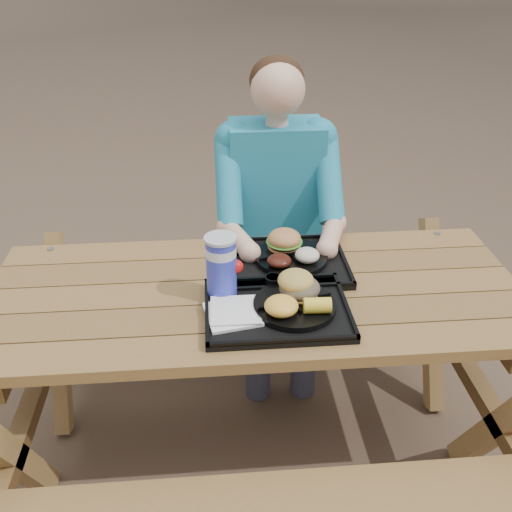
{
  "coord_description": "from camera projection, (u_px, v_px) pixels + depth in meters",
  "views": [
    {
      "loc": [
        -0.13,
        -1.59,
        1.81
      ],
      "look_at": [
        0.0,
        0.0,
        0.88
      ],
      "focal_mm": 40.0,
      "sensor_mm": 36.0,
      "label": 1
    }
  ],
  "objects": [
    {
      "name": "plate_near",
      "position": [
        295.0,
        305.0,
        1.78
      ],
      "size": [
        0.26,
        0.26,
        0.02
      ],
      "primitive_type": "cylinder",
      "color": "black",
      "rests_on": "tray_near"
    },
    {
      "name": "ground",
      "position": [
        256.0,
        445.0,
        2.29
      ],
      "size": [
        60.0,
        60.0,
        0.0
      ],
      "primitive_type": "plane",
      "color": "#999999",
      "rests_on": "ground"
    },
    {
      "name": "tray_near",
      "position": [
        277.0,
        310.0,
        1.79
      ],
      "size": [
        0.45,
        0.35,
        0.02
      ],
      "primitive_type": "cube",
      "color": "black",
      "rests_on": "picnic_table"
    },
    {
      "name": "picnic_table",
      "position": [
        256.0,
        374.0,
        2.1
      ],
      "size": [
        1.8,
        1.49,
        0.75
      ],
      "primitive_type": null,
      "color": "#999999",
      "rests_on": "ground"
    },
    {
      "name": "sandwich",
      "position": [
        300.0,
        278.0,
        1.78
      ],
      "size": [
        0.12,
        0.12,
        0.13
      ],
      "primitive_type": null,
      "color": "gold",
      "rests_on": "plate_near"
    },
    {
      "name": "mac_cheese",
      "position": [
        281.0,
        306.0,
        1.72
      ],
      "size": [
        0.1,
        0.1,
        0.05
      ],
      "primitive_type": "ellipsoid",
      "color": "yellow",
      "rests_on": "plate_near"
    },
    {
      "name": "diner",
      "position": [
        275.0,
        234.0,
        2.49
      ],
      "size": [
        0.48,
        0.84,
        1.28
      ],
      "primitive_type": null,
      "color": "teal",
      "rests_on": "ground"
    },
    {
      "name": "potato_salad",
      "position": [
        307.0,
        255.0,
        1.99
      ],
      "size": [
        0.09,
        0.09,
        0.05
      ],
      "primitive_type": "ellipsoid",
      "color": "beige",
      "rests_on": "plate_far"
    },
    {
      "name": "cutlery_far",
      "position": [
        237.0,
        261.0,
        2.03
      ],
      "size": [
        0.07,
        0.18,
        0.01
      ],
      "primitive_type": "cube",
      "rotation": [
        0.0,
        0.0,
        -0.24
      ],
      "color": "black",
      "rests_on": "tray_far"
    },
    {
      "name": "napkin_stack",
      "position": [
        232.0,
        313.0,
        1.75
      ],
      "size": [
        0.19,
        0.19,
        0.02
      ],
      "primitive_type": "cube",
      "rotation": [
        0.0,
        0.0,
        0.19
      ],
      "color": "white",
      "rests_on": "tray_near"
    },
    {
      "name": "baked_beans",
      "position": [
        279.0,
        261.0,
        1.96
      ],
      "size": [
        0.08,
        0.08,
        0.04
      ],
      "primitive_type": "ellipsoid",
      "color": "#41150D",
      "rests_on": "plate_far"
    },
    {
      "name": "condiment_mustard",
      "position": [
        290.0,
        283.0,
        1.89
      ],
      "size": [
        0.04,
        0.04,
        0.03
      ],
      "primitive_type": "cylinder",
      "color": "yellow",
      "rests_on": "tray_near"
    },
    {
      "name": "burger",
      "position": [
        285.0,
        235.0,
        2.05
      ],
      "size": [
        0.12,
        0.12,
        0.11
      ],
      "primitive_type": null,
      "color": "#C57F45",
      "rests_on": "plate_far"
    },
    {
      "name": "condiment_bbq",
      "position": [
        273.0,
        281.0,
        1.89
      ],
      "size": [
        0.06,
        0.06,
        0.03
      ],
      "primitive_type": "cylinder",
      "color": "black",
      "rests_on": "tray_near"
    },
    {
      "name": "tray_far",
      "position": [
        283.0,
        264.0,
        2.04
      ],
      "size": [
        0.45,
        0.35,
        0.02
      ],
      "primitive_type": "cube",
      "color": "black",
      "rests_on": "picnic_table"
    },
    {
      "name": "soda_cup",
      "position": [
        221.0,
        267.0,
        1.81
      ],
      "size": [
        0.1,
        0.1,
        0.2
      ],
      "primitive_type": "cylinder",
      "color": "#1924BC",
      "rests_on": "tray_near"
    },
    {
      "name": "corn_cob",
      "position": [
        317.0,
        305.0,
        1.72
      ],
      "size": [
        0.09,
        0.09,
        0.05
      ],
      "primitive_type": null,
      "rotation": [
        0.0,
        0.0,
        -0.05
      ],
      "color": "yellow",
      "rests_on": "plate_near"
    },
    {
      "name": "plate_far",
      "position": [
        291.0,
        257.0,
        2.04
      ],
      "size": [
        0.26,
        0.26,
        0.02
      ],
      "primitive_type": "cylinder",
      "color": "black",
      "rests_on": "tray_far"
    }
  ]
}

